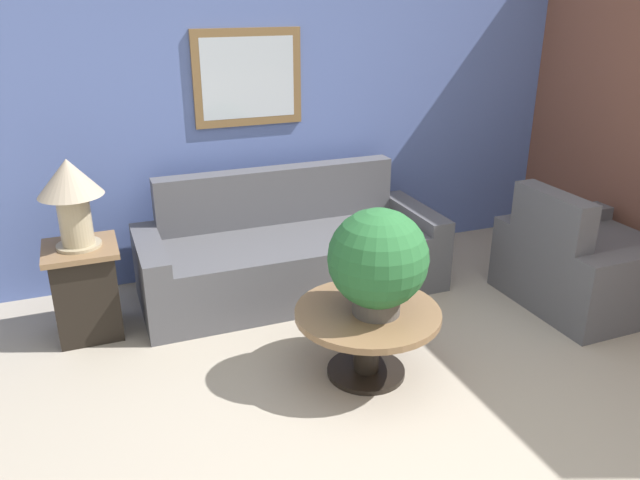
{
  "coord_description": "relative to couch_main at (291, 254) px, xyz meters",
  "views": [
    {
      "loc": [
        -1.51,
        -1.96,
        2.14
      ],
      "look_at": [
        -0.13,
        1.58,
        0.6
      ],
      "focal_mm": 35.0,
      "sensor_mm": 36.0,
      "label": 1
    }
  ],
  "objects": [
    {
      "name": "armchair",
      "position": [
        1.93,
        -0.96,
        -0.01
      ],
      "size": [
        1.0,
        1.02,
        0.88
      ],
      "rotation": [
        0.0,
        0.0,
        1.58
      ],
      "color": "#4C4C51",
      "rests_on": "ground_plane"
    },
    {
      "name": "coffee_table",
      "position": [
        0.05,
        -1.23,
        0.02
      ],
      "size": [
        0.84,
        0.84,
        0.43
      ],
      "color": "black",
      "rests_on": "ground_plane"
    },
    {
      "name": "wall_back",
      "position": [
        0.15,
        0.58,
        1.01
      ],
      "size": [
        6.81,
        0.09,
        2.6
      ],
      "color": "#5166A8",
      "rests_on": "ground_plane"
    },
    {
      "name": "ground_plane",
      "position": [
        0.15,
        -2.12,
        -0.29
      ],
      "size": [
        20.0,
        20.0,
        0.0
      ],
      "primitive_type": "plane",
      "color": "gray"
    },
    {
      "name": "couch_main",
      "position": [
        0.0,
        0.0,
        0.0
      ],
      "size": [
        2.23,
        0.85,
        0.88
      ],
      "color": "#4C4C51",
      "rests_on": "ground_plane"
    },
    {
      "name": "table_lamp",
      "position": [
        -1.45,
        -0.13,
        0.7
      ],
      "size": [
        0.39,
        0.39,
        0.57
      ],
      "color": "tan",
      "rests_on": "side_table"
    },
    {
      "name": "potted_plant_on_table",
      "position": [
        0.08,
        -1.27,
        0.46
      ],
      "size": [
        0.56,
        0.56,
        0.62
      ],
      "color": "#4C4742",
      "rests_on": "coffee_table"
    },
    {
      "name": "side_table",
      "position": [
        -1.45,
        -0.13,
        0.03
      ],
      "size": [
        0.46,
        0.46,
        0.62
      ],
      "color": "black",
      "rests_on": "ground_plane"
    }
  ]
}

